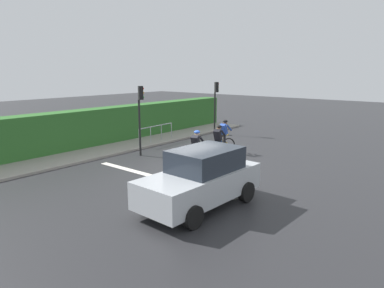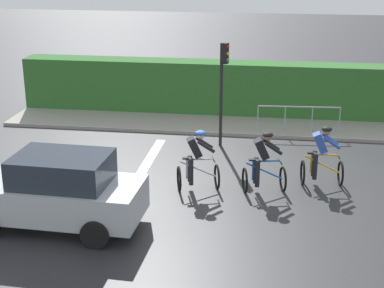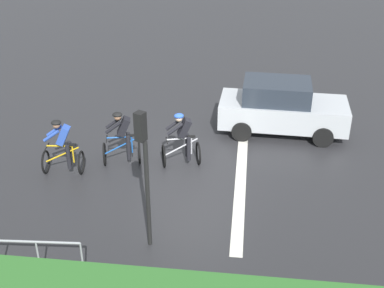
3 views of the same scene
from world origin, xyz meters
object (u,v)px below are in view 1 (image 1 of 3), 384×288
(cyclist_mid, at_px, (196,151))
(pedestrian_railing_kerbside, at_px, (156,130))
(cyclist_lead, at_px, (224,137))
(traffic_light_near_crossing, at_px, (140,110))
(traffic_light_far_junction, at_px, (216,100))
(car_silver, at_px, (202,178))
(cyclist_second, at_px, (218,144))

(cyclist_mid, bearing_deg, pedestrian_railing_kerbside, 151.41)
(cyclist_lead, xyz_separation_m, traffic_light_near_crossing, (-2.81, -2.95, 1.43))
(traffic_light_far_junction, height_order, pedestrian_railing_kerbside, traffic_light_far_junction)
(cyclist_mid, relative_size, traffic_light_far_junction, 0.50)
(cyclist_lead, bearing_deg, traffic_light_near_crossing, -133.63)
(car_silver, bearing_deg, cyclist_second, 119.65)
(cyclist_lead, height_order, traffic_light_near_crossing, traffic_light_near_crossing)
(cyclist_second, height_order, traffic_light_near_crossing, traffic_light_near_crossing)
(pedestrian_railing_kerbside, bearing_deg, traffic_light_near_crossing, -59.30)
(cyclist_mid, height_order, car_silver, car_silver)
(car_silver, bearing_deg, cyclist_lead, 118.53)
(traffic_light_near_crossing, xyz_separation_m, traffic_light_far_junction, (-0.54, 6.92, 0.00))
(car_silver, height_order, traffic_light_far_junction, traffic_light_far_junction)
(traffic_light_far_junction, xyz_separation_m, pedestrian_railing_kerbside, (-0.93, -4.46, -1.46))
(traffic_light_far_junction, bearing_deg, traffic_light_near_crossing, -85.58)
(cyclist_mid, xyz_separation_m, pedestrian_railing_kerbside, (-5.11, 2.78, -0.04))
(traffic_light_near_crossing, bearing_deg, car_silver, -27.65)
(cyclist_mid, distance_m, traffic_light_near_crossing, 3.93)
(cyclist_second, height_order, pedestrian_railing_kerbside, cyclist_second)
(cyclist_second, relative_size, car_silver, 0.40)
(cyclist_second, distance_m, traffic_light_far_junction, 6.99)
(cyclist_mid, height_order, pedestrian_railing_kerbside, cyclist_mid)
(cyclist_lead, xyz_separation_m, car_silver, (3.36, -6.18, 0.08))
(cyclist_second, height_order, traffic_light_far_junction, traffic_light_far_junction)
(cyclist_second, distance_m, traffic_light_near_crossing, 4.06)
(cyclist_lead, distance_m, cyclist_mid, 3.38)
(cyclist_mid, bearing_deg, car_silver, -49.04)
(cyclist_second, height_order, cyclist_mid, same)
(cyclist_lead, height_order, pedestrian_railing_kerbside, cyclist_lead)
(cyclist_second, xyz_separation_m, traffic_light_far_junction, (-4.06, 5.50, 1.43))
(cyclist_second, bearing_deg, cyclist_lead, 114.99)
(traffic_light_near_crossing, distance_m, pedestrian_railing_kerbside, 3.22)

